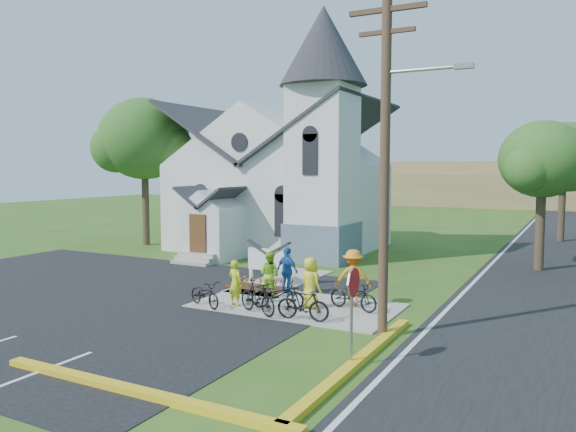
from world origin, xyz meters
The scene contains 23 objects.
ground centered at (0.00, 0.00, 0.00)m, with size 120.00×120.00×0.00m, color #2E5718.
parking_lot centered at (-7.00, -2.00, 0.01)m, with size 20.00×16.00×0.02m, color black.
road centered at (10.00, 15.00, 0.01)m, with size 8.00×90.00×0.02m, color black.
sidewalk centered at (1.50, 0.50, 0.03)m, with size 7.00×4.00×0.05m, color gray.
church centered at (-5.48, 12.48, 5.25)m, with size 12.35×12.00×13.00m.
church_sign centered at (-1.20, 3.20, 1.03)m, with size 2.20×0.40×1.70m.
flower_bed centered at (-1.20, 2.30, 0.04)m, with size 2.60×1.10×0.07m, color #371F0F.
utility_pole centered at (5.36, -1.50, 5.40)m, with size 3.45×0.28×10.00m.
stop_sign centered at (5.43, -4.20, 1.78)m, with size 0.11×0.76×2.48m.
tree_lot_corner centered at (-14.00, 10.00, 6.60)m, with size 5.60×5.60×9.15m.
tree_road_near centered at (8.50, 12.00, 5.21)m, with size 4.00×4.00×7.05m.
tree_road_mid centered at (9.00, 24.00, 5.78)m, with size 4.40×4.40×7.80m.
distant_hills centered at (3.36, 56.33, 2.17)m, with size 61.00×10.00×5.60m.
cyclist_0 centered at (-0.36, -0.59, 0.85)m, with size 0.59×0.39×1.61m, color #BDCA17.
bike_0 centered at (-1.22, -1.20, 0.51)m, with size 0.60×1.74×0.91m, color black.
cyclist_1 centered at (0.04, 1.14, 0.90)m, with size 0.82×0.64×1.69m, color #84CB26.
bike_1 centered at (0.92, -1.20, 0.61)m, with size 0.52×1.85×1.11m, color black.
cyclist_2 centered at (0.41, 1.85, 0.95)m, with size 1.06×0.44×1.80m, color #2258AD.
bike_2 centered at (1.16, -0.27, 0.53)m, with size 0.64×1.84×0.96m, color black.
cyclist_3 centered at (3.28, 1.35, 1.04)m, with size 1.28×0.73×1.98m, color orange.
bike_3 centered at (2.59, -1.20, 0.58)m, with size 0.50×1.75×1.05m, color black.
cyclist_4 centered at (2.11, 0.34, 0.93)m, with size 0.86×0.56×1.76m, color yellow.
bike_4 centered at (3.52, 0.77, 0.54)m, with size 0.65×1.87×0.98m, color black.
Camera 1 is at (10.32, -16.77, 4.88)m, focal length 35.00 mm.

